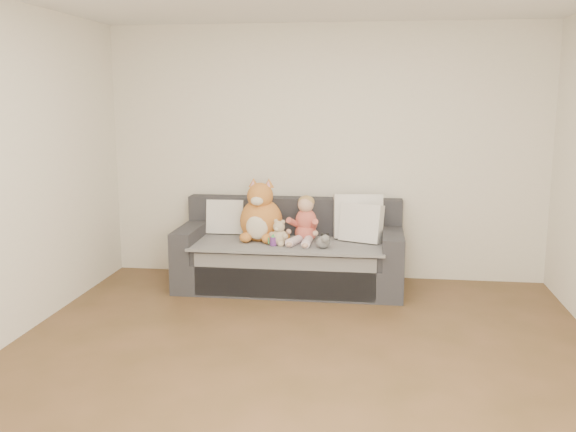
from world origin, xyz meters
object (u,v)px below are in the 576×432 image
at_px(sofa, 291,256).
at_px(plush_cat, 261,217).
at_px(toddler, 305,222).
at_px(teddy_bear, 279,235).
at_px(sippy_cup, 273,240).

height_order(sofa, plush_cat, plush_cat).
relative_size(sofa, plush_cat, 3.41).
xyz_separation_m(sofa, toddler, (0.15, -0.05, 0.35)).
bearing_deg(plush_cat, teddy_bear, -37.99).
bearing_deg(sofa, sippy_cup, -115.21).
xyz_separation_m(plush_cat, sippy_cup, (0.16, -0.24, -0.18)).
distance_m(plush_cat, sippy_cup, 0.33).
bearing_deg(teddy_bear, sofa, 94.50).
relative_size(toddler, teddy_bear, 1.84).
height_order(plush_cat, teddy_bear, plush_cat).
xyz_separation_m(sofa, sippy_cup, (-0.13, -0.28, 0.22)).
relative_size(sofa, toddler, 4.69).
xyz_separation_m(plush_cat, teddy_bear, (0.21, -0.20, -0.13)).
bearing_deg(plush_cat, sippy_cup, -50.27).
distance_m(plush_cat, teddy_bear, 0.32).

